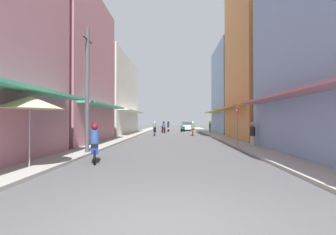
# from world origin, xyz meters

# --- Properties ---
(ground_plane) EXTENTS (110.53, 110.53, 0.00)m
(ground_plane) POSITION_xyz_m (0.00, 21.12, 0.00)
(ground_plane) COLOR #4C4C4F
(sidewalk_left) EXTENTS (1.54, 58.24, 0.12)m
(sidewalk_left) POSITION_xyz_m (-4.70, 21.12, 0.06)
(sidewalk_left) COLOR #9E9991
(sidewalk_left) RESTS_ON ground
(sidewalk_right) EXTENTS (1.54, 58.24, 0.12)m
(sidewalk_right) POSITION_xyz_m (4.70, 21.12, 0.06)
(sidewalk_right) COLOR #ADA89E
(sidewalk_right) RESTS_ON ground
(building_left_mid) EXTENTS (7.05, 8.95, 11.03)m
(building_left_mid) POSITION_xyz_m (-8.47, 13.94, 5.51)
(building_left_mid) COLOR #B7727F
(building_left_mid) RESTS_ON ground
(building_left_far) EXTENTS (7.05, 13.49, 9.33)m
(building_left_far) POSITION_xyz_m (-8.47, 25.96, 4.66)
(building_left_far) COLOR silver
(building_left_far) RESTS_ON ground
(building_right_mid) EXTENTS (7.05, 8.70, 16.29)m
(building_right_mid) POSITION_xyz_m (8.47, 17.90, 8.14)
(building_right_mid) COLOR #D88C4C
(building_right_mid) RESTS_ON ground
(building_right_far) EXTENTS (7.05, 9.30, 11.15)m
(building_right_far) POSITION_xyz_m (8.47, 27.50, 5.57)
(building_right_far) COLOR #8CA5CC
(building_right_far) RESTS_ON ground
(motorbike_orange) EXTENTS (0.55, 1.81, 1.58)m
(motorbike_orange) POSITION_xyz_m (2.15, 23.63, 0.70)
(motorbike_orange) COLOR black
(motorbike_orange) RESTS_ON ground
(motorbike_blue) EXTENTS (0.74, 1.75, 1.58)m
(motorbike_blue) POSITION_xyz_m (-3.08, 5.93, 0.70)
(motorbike_blue) COLOR black
(motorbike_blue) RESTS_ON ground
(motorbike_white) EXTENTS (0.55, 1.81, 1.58)m
(motorbike_white) POSITION_xyz_m (-0.88, 32.49, 0.70)
(motorbike_white) COLOR black
(motorbike_white) RESTS_ON ground
(motorbike_green) EXTENTS (0.78, 1.73, 0.96)m
(motorbike_green) POSITION_xyz_m (1.23, 31.50, 0.50)
(motorbike_green) COLOR black
(motorbike_green) RESTS_ON ground
(motorbike_black) EXTENTS (0.55, 1.81, 1.58)m
(motorbike_black) POSITION_xyz_m (-2.15, 23.48, 0.70)
(motorbike_black) COLOR black
(motorbike_black) RESTS_ON ground
(motorbike_maroon) EXTENTS (0.73, 1.75, 1.58)m
(motorbike_maroon) POSITION_xyz_m (-1.43, 28.49, 0.70)
(motorbike_maroon) COLOR black
(motorbike_maroon) RESTS_ON ground
(parked_car) EXTENTS (1.91, 4.16, 1.45)m
(parked_car) POSITION_xyz_m (2.08, 36.81, 0.74)
(parked_car) COLOR silver
(parked_car) RESTS_ON ground
(pedestrian_far) EXTENTS (0.44, 0.44, 1.63)m
(pedestrian_far) POSITION_xyz_m (5.15, 11.75, 0.92)
(pedestrian_far) COLOR beige
(pedestrian_far) RESTS_ON ground
(pedestrian_foreground) EXTENTS (0.44, 0.44, 1.62)m
(pedestrian_foreground) POSITION_xyz_m (4.80, 28.80, 0.92)
(pedestrian_foreground) COLOR #598C59
(pedestrian_foreground) RESTS_ON ground
(vendor_umbrella) EXTENTS (2.22, 2.22, 2.56)m
(vendor_umbrella) POSITION_xyz_m (-4.78, 4.24, 2.33)
(vendor_umbrella) COLOR #99999E
(vendor_umbrella) RESTS_ON ground
(utility_pole) EXTENTS (0.20, 1.20, 6.36)m
(utility_pole) POSITION_xyz_m (-4.18, 8.04, 3.25)
(utility_pole) COLOR #4C4C4F
(utility_pole) RESTS_ON ground
(street_sign_no_entry) EXTENTS (0.07, 0.60, 2.65)m
(street_sign_no_entry) POSITION_xyz_m (4.08, 11.38, 1.72)
(street_sign_no_entry) COLOR gray
(street_sign_no_entry) RESTS_ON ground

